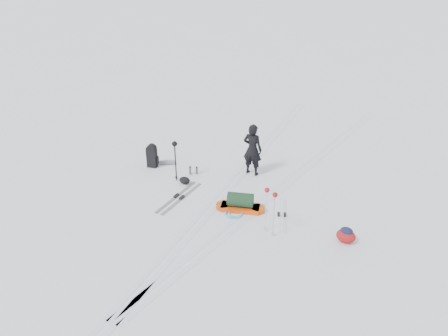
# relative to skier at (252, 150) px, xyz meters

# --- Properties ---
(ground) EXTENTS (200.00, 200.00, 0.00)m
(ground) POSITION_rel_skier_xyz_m (-0.19, -1.95, -0.84)
(ground) COLOR white
(ground) RESTS_ON ground
(ski_tracks) EXTENTS (3.38, 17.97, 0.01)m
(ski_tracks) POSITION_rel_skier_xyz_m (0.43, -1.07, -0.84)
(ski_tracks) COLOR silver
(ski_tracks) RESTS_ON ground
(skier) EXTENTS (0.62, 0.42, 1.69)m
(skier) POSITION_rel_skier_xyz_m (0.00, 0.00, 0.00)
(skier) COLOR black
(skier) RESTS_ON ground
(pulk_sled) EXTENTS (1.42, 0.80, 0.52)m
(pulk_sled) POSITION_rel_skier_xyz_m (0.62, -2.07, -0.64)
(pulk_sled) COLOR #E8480D
(pulk_sled) RESTS_ON ground
(expedition_rucksack) EXTENTS (0.75, 0.68, 0.80)m
(expedition_rucksack) POSITION_rel_skier_xyz_m (-3.03, -1.07, -0.48)
(expedition_rucksack) COLOR black
(expedition_rucksack) RESTS_ON ground
(ski_poles_black) EXTENTS (0.17, 0.16, 1.32)m
(ski_poles_black) POSITION_rel_skier_xyz_m (-1.87, -1.50, 0.24)
(ski_poles_black) COLOR black
(ski_poles_black) RESTS_ON ground
(ski_poles_silver) EXTENTS (0.39, 0.24, 1.28)m
(ski_poles_silver) POSITION_rel_skier_xyz_m (1.74, -2.71, 0.23)
(ski_poles_silver) COLOR silver
(ski_poles_silver) RESTS_ON ground
(touring_skis_grey) EXTENTS (0.33, 1.97, 0.07)m
(touring_skis_grey) POSITION_rel_skier_xyz_m (-1.22, -2.34, -0.83)
(touring_skis_grey) COLOR gray
(touring_skis_grey) RESTS_ON ground
(touring_skis_white) EXTENTS (0.84, 1.65, 0.06)m
(touring_skis_white) POSITION_rel_skier_xyz_m (1.74, -1.79, -0.83)
(touring_skis_white) COLOR white
(touring_skis_white) RESTS_ON ground
(rope_coil) EXTENTS (0.62, 0.62, 0.06)m
(rope_coil) POSITION_rel_skier_xyz_m (0.58, -2.35, -0.81)
(rope_coil) COLOR #5AACDC
(rope_coil) RESTS_ON ground
(small_daypack) EXTENTS (0.59, 0.53, 0.41)m
(small_daypack) POSITION_rel_skier_xyz_m (3.54, -2.12, -0.65)
(small_daypack) COLOR maroon
(small_daypack) RESTS_ON ground
(thermos_pair) EXTENTS (0.26, 0.19, 0.28)m
(thermos_pair) POSITION_rel_skier_xyz_m (-1.62, -0.92, -0.71)
(thermos_pair) COLOR slate
(thermos_pair) RESTS_ON ground
(stuff_sack) EXTENTS (0.38, 0.31, 0.22)m
(stuff_sack) POSITION_rel_skier_xyz_m (-1.54, -1.56, -0.74)
(stuff_sack) COLOR black
(stuff_sack) RESTS_ON ground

